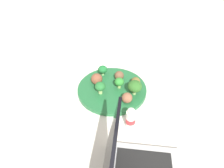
% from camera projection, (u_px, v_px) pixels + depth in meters
% --- Properties ---
extents(ground_plane, '(4.00, 4.00, 0.00)m').
position_uv_depth(ground_plane, '(112.00, 91.00, 0.83)').
color(ground_plane, silver).
extents(plate, '(0.28, 0.28, 0.02)m').
position_uv_depth(plate, '(112.00, 89.00, 0.83)').
color(plate, '#236638').
rests_on(plate, ground_plane).
extents(broccoli_floret_mid_left, '(0.04, 0.04, 0.05)m').
position_uv_depth(broccoli_floret_mid_left, '(119.00, 83.00, 0.80)').
color(broccoli_floret_mid_left, '#A5C46B').
rests_on(broccoli_floret_mid_left, plate).
extents(broccoli_floret_back_left, '(0.06, 0.06, 0.06)m').
position_uv_depth(broccoli_floret_back_left, '(135.00, 86.00, 0.77)').
color(broccoli_floret_back_left, '#A0BB6F').
rests_on(broccoli_floret_back_left, plate).
extents(broccoli_floret_mid_right, '(0.04, 0.04, 0.04)m').
position_uv_depth(broccoli_floret_mid_right, '(103.00, 70.00, 0.87)').
color(broccoli_floret_mid_right, '#90BF71').
rests_on(broccoli_floret_mid_right, plate).
extents(broccoli_floret_front_left, '(0.04, 0.04, 0.05)m').
position_uv_depth(broccoli_floret_front_left, '(100.00, 87.00, 0.78)').
color(broccoli_floret_front_left, '#A6C074').
rests_on(broccoli_floret_front_left, plate).
extents(meatball_center, '(0.04, 0.04, 0.04)m').
position_uv_depth(meatball_center, '(119.00, 76.00, 0.85)').
color(meatball_center, brown).
rests_on(meatball_center, plate).
extents(meatball_near_rim, '(0.04, 0.04, 0.04)m').
position_uv_depth(meatball_near_rim, '(127.00, 98.00, 0.75)').
color(meatball_near_rim, brown).
rests_on(meatball_near_rim, plate).
extents(meatball_back_left, '(0.04, 0.04, 0.04)m').
position_uv_depth(meatball_back_left, '(136.00, 82.00, 0.82)').
color(meatball_back_left, brown).
rests_on(meatball_back_left, plate).
extents(meatball_front_left, '(0.05, 0.05, 0.05)m').
position_uv_depth(meatball_front_left, '(97.00, 79.00, 0.83)').
color(meatball_front_left, brown).
rests_on(meatball_front_left, plate).
extents(napkin, '(0.18, 0.13, 0.01)m').
position_uv_depth(napkin, '(103.00, 57.00, 1.03)').
color(napkin, white).
rests_on(napkin, ground_plane).
extents(fork, '(0.12, 0.03, 0.01)m').
position_uv_depth(fork, '(107.00, 56.00, 1.02)').
color(fork, silver).
rests_on(fork, napkin).
extents(knife, '(0.15, 0.04, 0.01)m').
position_uv_depth(knife, '(100.00, 57.00, 1.02)').
color(knife, silver).
rests_on(knife, napkin).
extents(yogurt_bottle, '(0.03, 0.03, 0.08)m').
position_uv_depth(yogurt_bottle, '(131.00, 119.00, 0.67)').
color(yogurt_bottle, white).
rests_on(yogurt_bottle, ground_plane).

